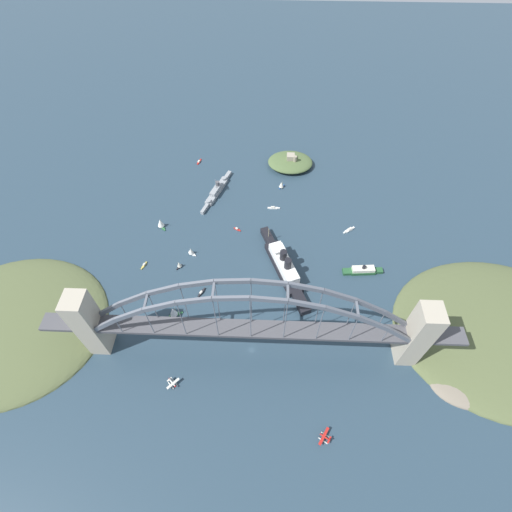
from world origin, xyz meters
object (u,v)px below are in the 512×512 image
(small_boat_2, at_px, (173,312))
(small_boat_8, at_px, (161,223))
(naval_cruiser, at_px, (217,190))
(fort_island_mid_harbor, at_px, (290,162))
(small_boat_3, at_px, (144,265))
(small_boat_10, at_px, (191,251))
(seaplane_taxiing_near_bridge, at_px, (173,383))
(small_boat_1, at_px, (199,162))
(small_boat_6, at_px, (179,264))
(small_boat_0, at_px, (201,292))
(harbor_arch_bridge, at_px, (251,328))
(harbor_ferry_steamer, at_px, (363,270))
(small_boat_7, at_px, (281,185))
(small_boat_5, at_px, (349,230))
(ocean_liner, at_px, (284,266))
(small_boat_9, at_px, (237,229))
(seaplane_second_in_formation, at_px, (325,437))

(small_boat_2, relative_size, small_boat_8, 1.03)
(naval_cruiser, xyz_separation_m, fort_island_mid_harbor, (73.44, 45.33, 1.67))
(small_boat_3, bearing_deg, small_boat_8, 82.50)
(small_boat_3, relative_size, small_boat_10, 1.04)
(small_boat_3, bearing_deg, small_boat_10, 20.56)
(seaplane_taxiing_near_bridge, height_order, small_boat_8, small_boat_8)
(naval_cruiser, relative_size, small_boat_2, 5.70)
(small_boat_1, distance_m, small_boat_8, 97.49)
(small_boat_6, bearing_deg, fort_island_mid_harbor, 55.43)
(small_boat_0, xyz_separation_m, small_boat_8, (-45.98, 70.20, 4.08))
(harbor_arch_bridge, xyz_separation_m, harbor_ferry_steamer, (88.59, 71.81, -30.94))
(small_boat_1, xyz_separation_m, small_boat_7, (88.17, -37.06, 3.03))
(small_boat_3, bearing_deg, naval_cruiser, 60.70)
(seaplane_taxiing_near_bridge, distance_m, small_boat_2, 53.59)
(small_boat_6, relative_size, small_boat_10, 0.91)
(small_boat_5, bearing_deg, ocean_liner, -142.10)
(small_boat_2, xyz_separation_m, small_boat_5, (143.81, 92.74, -4.15))
(small_boat_1, relative_size, small_boat_3, 1.18)
(small_boat_10, bearing_deg, small_boat_3, -159.44)
(harbor_arch_bridge, xyz_separation_m, seaplane_taxiing_near_bridge, (-52.10, -27.13, -31.61))
(small_boat_9, bearing_deg, small_boat_7, 55.47)
(small_boat_7, distance_m, small_boat_10, 118.07)
(small_boat_1, bearing_deg, small_boat_5, -31.84)
(seaplane_taxiing_near_bridge, bearing_deg, small_boat_10, 92.07)
(small_boat_0, distance_m, small_boat_2, 27.75)
(fort_island_mid_harbor, relative_size, small_boat_10, 5.87)
(small_boat_6, relative_size, small_boat_7, 0.91)
(harbor_arch_bridge, distance_m, naval_cruiser, 172.28)
(small_boat_5, bearing_deg, small_boat_0, -150.16)
(seaplane_second_in_formation, relative_size, small_boat_1, 1.13)
(harbor_ferry_steamer, distance_m, seaplane_taxiing_near_bridge, 172.00)
(harbor_arch_bridge, distance_m, seaplane_taxiing_near_bridge, 66.71)
(fort_island_mid_harbor, relative_size, small_boat_8, 4.47)
(fort_island_mid_harbor, xyz_separation_m, seaplane_taxiing_near_bridge, (-83.35, -236.66, -2.67))
(small_boat_3, height_order, small_boat_8, small_boat_8)
(small_boat_5, height_order, small_boat_6, small_boat_6)
(small_boat_7, bearing_deg, small_boat_6, -129.80)
(harbor_arch_bridge, height_order, naval_cruiser, harbor_arch_bridge)
(small_boat_5, height_order, small_boat_8, small_boat_8)
(harbor_ferry_steamer, bearing_deg, small_boat_5, 96.34)
(small_boat_1, xyz_separation_m, small_boat_8, (-21.96, -94.89, 4.19))
(seaplane_taxiing_near_bridge, bearing_deg, small_boat_6, 96.86)
(naval_cruiser, height_order, harbor_ferry_steamer, naval_cruiser)
(naval_cruiser, relative_size, seaplane_second_in_formation, 5.63)
(small_boat_3, distance_m, small_boat_7, 155.11)
(ocean_liner, xyz_separation_m, small_boat_6, (-87.09, -0.15, -2.71))
(seaplane_taxiing_near_bridge, distance_m, small_boat_3, 107.24)
(naval_cruiser, relative_size, small_boat_0, 7.10)
(fort_island_mid_harbor, bearing_deg, small_boat_5, -60.20)
(harbor_ferry_steamer, relative_size, small_boat_9, 4.87)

